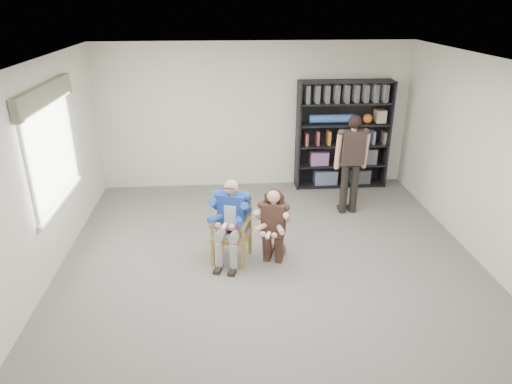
{
  "coord_description": "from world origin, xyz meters",
  "views": [
    {
      "loc": [
        -0.64,
        -5.15,
        3.52
      ],
      "look_at": [
        -0.2,
        0.6,
        1.05
      ],
      "focal_mm": 32.0,
      "sensor_mm": 36.0,
      "label": 1
    }
  ],
  "objects_px": {
    "kneeling_woman": "(273,227)",
    "standing_man": "(351,166)",
    "armchair": "(231,230)",
    "bookshelf": "(343,135)",
    "seated_man": "(231,221)"
  },
  "relations": [
    {
      "from": "armchair",
      "to": "seated_man",
      "type": "bearing_deg",
      "value": 0.0
    },
    {
      "from": "kneeling_woman",
      "to": "standing_man",
      "type": "relative_size",
      "value": 0.65
    },
    {
      "from": "kneeling_woman",
      "to": "standing_man",
      "type": "xyz_separation_m",
      "value": [
        1.51,
        1.57,
        0.31
      ]
    },
    {
      "from": "kneeling_woman",
      "to": "bookshelf",
      "type": "bearing_deg",
      "value": 76.54
    },
    {
      "from": "standing_man",
      "to": "armchair",
      "type": "bearing_deg",
      "value": -148.04
    },
    {
      "from": "armchair",
      "to": "standing_man",
      "type": "relative_size",
      "value": 0.55
    },
    {
      "from": "seated_man",
      "to": "kneeling_woman",
      "type": "height_order",
      "value": "seated_man"
    },
    {
      "from": "kneeling_woman",
      "to": "standing_man",
      "type": "height_order",
      "value": "standing_man"
    },
    {
      "from": "bookshelf",
      "to": "standing_man",
      "type": "bearing_deg",
      "value": -97.38
    },
    {
      "from": "armchair",
      "to": "bookshelf",
      "type": "bearing_deg",
      "value": 67.37
    },
    {
      "from": "kneeling_woman",
      "to": "standing_man",
      "type": "bearing_deg",
      "value": 63.29
    },
    {
      "from": "standing_man",
      "to": "seated_man",
      "type": "bearing_deg",
      "value": -148.04
    },
    {
      "from": "standing_man",
      "to": "kneeling_woman",
      "type": "bearing_deg",
      "value": -136.68
    },
    {
      "from": "armchair",
      "to": "kneeling_woman",
      "type": "relative_size",
      "value": 0.84
    },
    {
      "from": "kneeling_woman",
      "to": "standing_man",
      "type": "distance_m",
      "value": 2.2
    }
  ]
}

